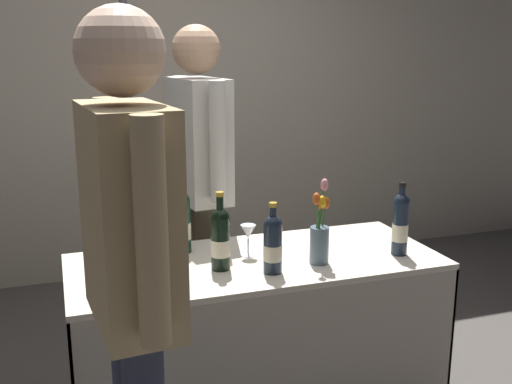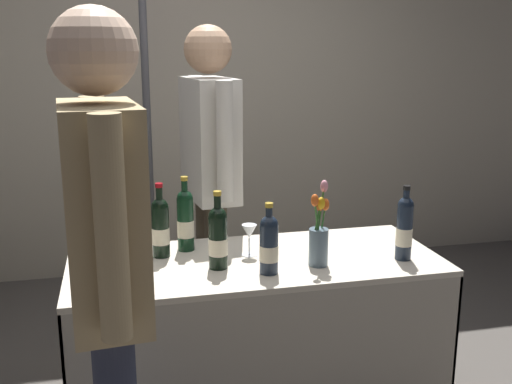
{
  "view_description": "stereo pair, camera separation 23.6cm",
  "coord_description": "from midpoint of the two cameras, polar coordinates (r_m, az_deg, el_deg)",
  "views": [
    {
      "loc": [
        -0.79,
        -2.33,
        1.65
      ],
      "look_at": [
        0.0,
        0.0,
        1.05
      ],
      "focal_mm": 41.98,
      "sensor_mm": 36.0,
      "label": 1
    },
    {
      "loc": [
        -0.56,
        -2.39,
        1.65
      ],
      "look_at": [
        0.0,
        0.0,
        1.05
      ],
      "focal_mm": 41.98,
      "sensor_mm": 36.0,
      "label": 2
    }
  ],
  "objects": [
    {
      "name": "display_bottle_3",
      "position": [
        2.42,
        4.05,
        -4.98
      ],
      "size": [
        0.08,
        0.08,
        0.3
      ],
      "color": "#192333",
      "rests_on": "tasting_table"
    },
    {
      "name": "display_bottle_0",
      "position": [
        2.44,
        -10.03,
        -4.87
      ],
      "size": [
        0.07,
        0.07,
        0.32
      ],
      "color": "black",
      "rests_on": "tasting_table"
    },
    {
      "name": "wine_glass_near_vendor",
      "position": [
        2.63,
        1.93,
        -3.96
      ],
      "size": [
        0.07,
        0.07,
        0.14
      ],
      "color": "silver",
      "rests_on": "tasting_table"
    },
    {
      "name": "display_bottle_4",
      "position": [
        2.69,
        -4.26,
        -2.65
      ],
      "size": [
        0.08,
        0.08,
        0.34
      ],
      "color": "black",
      "rests_on": "tasting_table"
    },
    {
      "name": "flower_vase",
      "position": [
        2.53,
        8.7,
        -4.33
      ],
      "size": [
        0.09,
        0.08,
        0.37
      ],
      "color": "slate",
      "rests_on": "tasting_table"
    },
    {
      "name": "featured_wine_bottle",
      "position": [
        2.62,
        -6.56,
        -3.32
      ],
      "size": [
        0.08,
        0.08,
        0.33
      ],
      "color": "black",
      "rests_on": "tasting_table"
    },
    {
      "name": "back_partition",
      "position": [
        4.44,
        -4.54,
        10.53
      ],
      "size": [
        7.62,
        0.12,
        2.83
      ],
      "primitive_type": "cube",
      "color": "#B2A893",
      "rests_on": "ground_plane"
    },
    {
      "name": "tasting_table",
      "position": [
        2.71,
        2.55,
        -11.15
      ],
      "size": [
        1.6,
        0.67,
        0.75
      ],
      "color": "beige",
      "rests_on": "ground_plane"
    },
    {
      "name": "taster_foreground_right",
      "position": [
        1.77,
        -10.41,
        -5.82
      ],
      "size": [
        0.25,
        0.6,
        1.76
      ],
      "rotation": [
        0.0,
        0.0,
        1.66
      ],
      "color": "#2D3347",
      "rests_on": "ground_plane"
    },
    {
      "name": "display_bottle_1",
      "position": [
        2.47,
        -0.91,
        -4.32
      ],
      "size": [
        0.08,
        0.08,
        0.33
      ],
      "color": "black",
      "rests_on": "tasting_table"
    },
    {
      "name": "display_bottle_2",
      "position": [
        2.68,
        16.45,
        -3.29
      ],
      "size": [
        0.07,
        0.07,
        0.33
      ],
      "color": "#192333",
      "rests_on": "tasting_table"
    },
    {
      "name": "vendor_presenter",
      "position": [
        3.1,
        -2.24,
        2.88
      ],
      "size": [
        0.26,
        0.62,
        1.76
      ],
      "rotation": [
        0.0,
        0.0,
        -1.45
      ],
      "color": "#4C4233",
      "rests_on": "ground_plane"
    },
    {
      "name": "booth_signpost",
      "position": [
        3.49,
        -8.44,
        7.19
      ],
      "size": [
        0.48,
        0.04,
        2.13
      ],
      "color": "#47474C",
      "rests_on": "ground_plane"
    }
  ]
}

